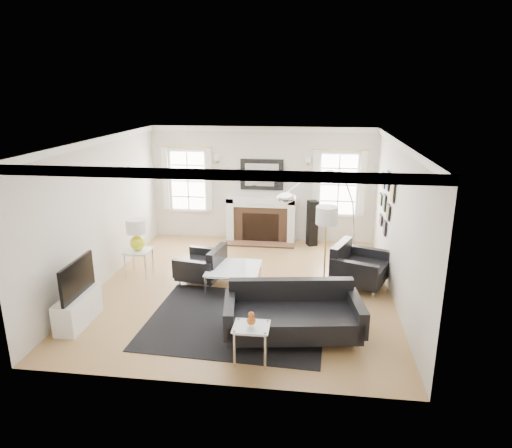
# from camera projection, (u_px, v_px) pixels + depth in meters

# --- Properties ---
(floor) EXTENTS (6.00, 6.00, 0.00)m
(floor) POSITION_uv_depth(u_px,v_px,m) (244.00, 288.00, 8.74)
(floor) COLOR #A57E45
(floor) RESTS_ON ground
(back_wall) EXTENTS (5.50, 0.04, 2.80)m
(back_wall) POSITION_uv_depth(u_px,v_px,m) (262.00, 184.00, 11.19)
(back_wall) COLOR beige
(back_wall) RESTS_ON floor
(front_wall) EXTENTS (5.50, 0.04, 2.80)m
(front_wall) POSITION_uv_depth(u_px,v_px,m) (206.00, 285.00, 5.49)
(front_wall) COLOR beige
(front_wall) RESTS_ON floor
(left_wall) EXTENTS (0.04, 6.00, 2.80)m
(left_wall) POSITION_uv_depth(u_px,v_px,m) (101.00, 212.00, 8.67)
(left_wall) COLOR beige
(left_wall) RESTS_ON floor
(right_wall) EXTENTS (0.04, 6.00, 2.80)m
(right_wall) POSITION_uv_depth(u_px,v_px,m) (398.00, 223.00, 8.01)
(right_wall) COLOR beige
(right_wall) RESTS_ON floor
(ceiling) EXTENTS (5.50, 6.00, 0.02)m
(ceiling) POSITION_uv_depth(u_px,v_px,m) (243.00, 140.00, 7.94)
(ceiling) COLOR white
(ceiling) RESTS_ON back_wall
(crown_molding) EXTENTS (5.50, 6.00, 0.12)m
(crown_molding) POSITION_uv_depth(u_px,v_px,m) (243.00, 144.00, 7.96)
(crown_molding) COLOR white
(crown_molding) RESTS_ON back_wall
(fireplace) EXTENTS (1.70, 0.69, 1.11)m
(fireplace) POSITION_uv_depth(u_px,v_px,m) (261.00, 220.00, 11.24)
(fireplace) COLOR white
(fireplace) RESTS_ON floor
(mantel_mirror) EXTENTS (1.05, 0.07, 0.75)m
(mantel_mirror) POSITION_uv_depth(u_px,v_px,m) (262.00, 175.00, 11.08)
(mantel_mirror) COLOR black
(mantel_mirror) RESTS_ON back_wall
(window_left) EXTENTS (1.24, 0.15, 1.62)m
(window_left) POSITION_uv_depth(u_px,v_px,m) (188.00, 181.00, 11.35)
(window_left) COLOR white
(window_left) RESTS_ON back_wall
(window_right) EXTENTS (1.24, 0.15, 1.62)m
(window_right) POSITION_uv_depth(u_px,v_px,m) (339.00, 184.00, 10.90)
(window_right) COLOR white
(window_right) RESTS_ON back_wall
(gallery_wall) EXTENTS (0.04, 1.73, 1.29)m
(gallery_wall) POSITION_uv_depth(u_px,v_px,m) (386.00, 198.00, 9.21)
(gallery_wall) COLOR black
(gallery_wall) RESTS_ON right_wall
(tv_unit) EXTENTS (0.35, 1.00, 1.09)m
(tv_unit) POSITION_uv_depth(u_px,v_px,m) (78.00, 305.00, 7.33)
(tv_unit) COLOR white
(tv_unit) RESTS_ON floor
(area_rug) EXTENTS (2.96, 2.51, 0.01)m
(area_rug) POSITION_uv_depth(u_px,v_px,m) (236.00, 320.00, 7.50)
(area_rug) COLOR black
(area_rug) RESTS_ON floor
(sofa) EXTENTS (2.17, 1.23, 0.67)m
(sofa) POSITION_uv_depth(u_px,v_px,m) (293.00, 315.00, 6.92)
(sofa) COLOR black
(sofa) RESTS_ON floor
(armchair_left) EXTENTS (0.94, 1.01, 0.61)m
(armchair_left) POSITION_uv_depth(u_px,v_px,m) (204.00, 266.00, 8.90)
(armchair_left) COLOR black
(armchair_left) RESTS_ON floor
(armchair_right) EXTENTS (1.21, 1.28, 0.69)m
(armchair_right) POSITION_uv_depth(u_px,v_px,m) (357.00, 267.00, 8.70)
(armchair_right) COLOR black
(armchair_right) RESTS_ON floor
(coffee_table) EXTENTS (0.98, 0.98, 0.43)m
(coffee_table) POSITION_uv_depth(u_px,v_px,m) (234.00, 269.00, 8.58)
(coffee_table) COLOR silver
(coffee_table) RESTS_ON floor
(side_table_left) EXTENTS (0.50, 0.50, 0.55)m
(side_table_left) POSITION_uv_depth(u_px,v_px,m) (139.00, 255.00, 9.18)
(side_table_left) COLOR silver
(side_table_left) RESTS_ON floor
(nesting_table) EXTENTS (0.50, 0.42, 0.55)m
(nesting_table) POSITION_uv_depth(u_px,v_px,m) (251.00, 334.00, 6.27)
(nesting_table) COLOR silver
(nesting_table) RESTS_ON floor
(gourd_lamp) EXTENTS (0.40, 0.40, 0.64)m
(gourd_lamp) POSITION_uv_depth(u_px,v_px,m) (137.00, 232.00, 9.05)
(gourd_lamp) COLOR yellow
(gourd_lamp) RESTS_ON side_table_left
(orange_vase) EXTENTS (0.12, 0.12, 0.19)m
(orange_vase) POSITION_uv_depth(u_px,v_px,m) (251.00, 319.00, 6.21)
(orange_vase) COLOR #B15416
(orange_vase) RESTS_ON nesting_table
(arc_floor_lamp) EXTENTS (1.62, 1.50, 2.29)m
(arc_floor_lamp) POSITION_uv_depth(u_px,v_px,m) (322.00, 221.00, 8.69)
(arc_floor_lamp) COLOR silver
(arc_floor_lamp) RESTS_ON floor
(stick_floor_lamp) EXTENTS (0.36, 0.36, 1.79)m
(stick_floor_lamp) POSITION_uv_depth(u_px,v_px,m) (327.00, 221.00, 7.58)
(stick_floor_lamp) COLOR gold
(stick_floor_lamp) RESTS_ON floor
(speaker_tower) EXTENTS (0.29, 0.29, 1.11)m
(speaker_tower) POSITION_uv_depth(u_px,v_px,m) (312.00, 223.00, 10.95)
(speaker_tower) COLOR black
(speaker_tower) RESTS_ON floor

